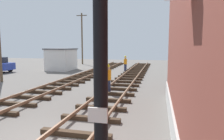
% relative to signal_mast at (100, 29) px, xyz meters
% --- Properties ---
extents(signal_mast, '(0.36, 0.40, 5.08)m').
position_rel_signal_mast_xyz_m(signal_mast, '(0.00, 0.00, 0.00)').
color(signal_mast, black).
rests_on(signal_mast, ground).
extents(control_hut, '(3.00, 3.80, 2.76)m').
position_rel_signal_mast_xyz_m(control_hut, '(-11.48, 21.17, -1.82)').
color(control_hut, silver).
rests_on(control_hut, ground).
extents(parked_car_white, '(4.20, 2.04, 1.76)m').
position_rel_signal_mast_xyz_m(parked_car_white, '(-15.09, 27.65, -2.30)').
color(parked_car_white, silver).
rests_on(parked_car_white, ground).
extents(utility_pole_far, '(1.80, 0.24, 8.54)m').
position_rel_signal_mast_xyz_m(utility_pole_far, '(-12.13, 30.01, 1.26)').
color(utility_pole_far, brown).
rests_on(utility_pole_far, ground).
extents(track_worker_foreground, '(0.40, 0.40, 1.87)m').
position_rel_signal_mast_xyz_m(track_worker_foreground, '(-3.34, 21.96, -2.28)').
color(track_worker_foreground, '#262D4C').
rests_on(track_worker_foreground, ground).
extents(track_worker_distant, '(0.40, 0.40, 1.87)m').
position_rel_signal_mast_xyz_m(track_worker_distant, '(-2.49, 10.10, -2.28)').
color(track_worker_distant, '#262D4C').
rests_on(track_worker_distant, ground).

